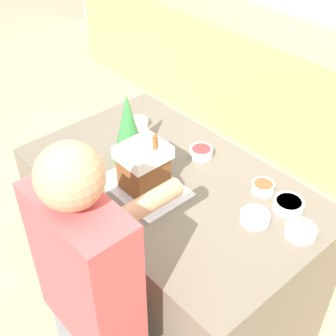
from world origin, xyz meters
TOP-DOWN VIEW (x-y plane):
  - ground_plane at (0.00, 0.00)m, footprint 12.00×12.00m
  - kitchen_island at (0.00, 0.00)m, footprint 1.41×0.86m
  - baking_tray at (-0.04, -0.12)m, footprint 0.39×0.27m
  - gingerbread_house at (-0.04, -0.12)m, footprint 0.18×0.20m
  - decorative_tree at (-0.25, -0.04)m, footprint 0.16×0.16m
  - candy_bowl_far_left at (0.42, 0.09)m, footprint 0.13×0.13m
  - candy_bowl_front_corner at (-0.45, 0.17)m, footprint 0.10×0.10m
  - candy_bowl_behind_tray at (0.32, 0.26)m, footprint 0.10×0.10m
  - candy_bowl_near_tray_left at (-0.04, 0.24)m, footprint 0.11×0.11m
  - candy_bowl_beside_tree at (0.59, 0.16)m, footprint 0.13×0.13m
  - candy_bowl_far_right at (0.47, 0.25)m, footprint 0.13×0.13m
  - mug at (-0.29, -0.32)m, footprint 0.09×0.09m
  - person at (0.28, -0.63)m, footprint 0.41×0.52m

SIDE VIEW (x-z plane):
  - ground_plane at x=0.00m, z-range 0.00..0.00m
  - kitchen_island at x=0.00m, z-range 0.00..0.92m
  - person at x=0.28m, z-range 0.03..1.60m
  - baking_tray at x=-0.04m, z-range 0.92..0.93m
  - candy_bowl_far_left at x=0.42m, z-range 0.93..0.96m
  - candy_bowl_beside_tree at x=0.59m, z-range 0.93..0.96m
  - candy_bowl_far_right at x=0.47m, z-range 0.93..0.97m
  - candy_bowl_behind_tray at x=0.32m, z-range 0.93..0.97m
  - candy_bowl_front_corner at x=-0.45m, z-range 0.93..0.97m
  - candy_bowl_near_tray_left at x=-0.04m, z-range 0.93..0.97m
  - mug at x=-0.29m, z-range 0.92..1.01m
  - gingerbread_house at x=-0.04m, z-range 0.91..1.19m
  - decorative_tree at x=-0.25m, z-range 0.92..1.28m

